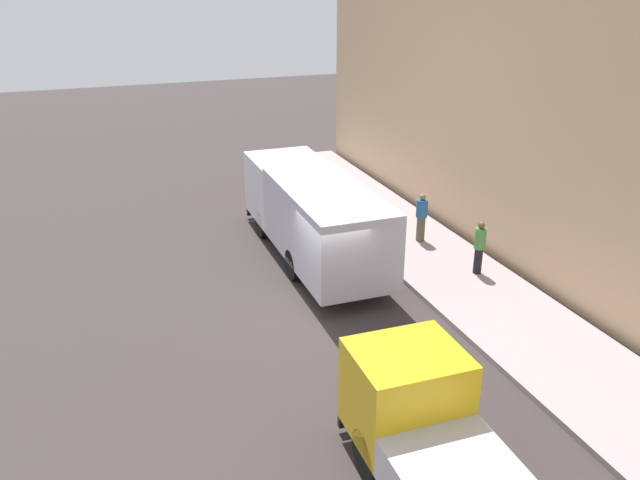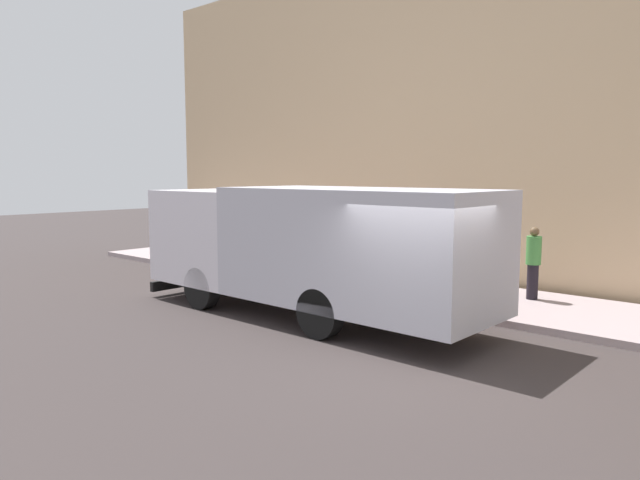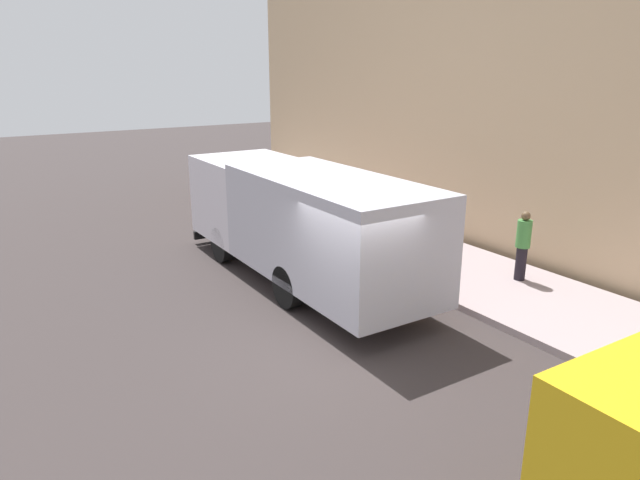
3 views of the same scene
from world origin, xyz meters
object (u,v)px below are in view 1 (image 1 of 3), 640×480
Objects in this scene: pedestrian_standing at (479,246)px; traffic_cone_orange at (322,189)px; small_flatbed_truck at (440,453)px; large_utility_truck at (313,213)px; pedestrian_walking at (421,216)px.

traffic_cone_orange is (-1.96, 8.14, -0.51)m from pedestrian_standing.
small_flatbed_truck is at bearing -103.50° from traffic_cone_orange.
pedestrian_standing is (4.18, -3.13, -0.52)m from large_utility_truck.
large_utility_truck is 10.76m from small_flatbed_truck.
large_utility_truck is 5.25m from pedestrian_standing.
small_flatbed_truck reaches higher than pedestrian_walking.
small_flatbed_truck is at bearing -97.77° from large_utility_truck.
small_flatbed_truck is 9.44m from pedestrian_standing.
pedestrian_standing is (0.39, -2.86, 0.01)m from pedestrian_walking.
traffic_cone_orange is at bearing -85.90° from pedestrian_walking.
pedestrian_walking reaches higher than traffic_cone_orange.
small_flatbed_truck is 3.42× the size of pedestrian_standing.
small_flatbed_truck is 7.64× the size of traffic_cone_orange.
large_utility_truck is 3.83m from pedestrian_walking.
small_flatbed_truck reaches higher than traffic_cone_orange.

